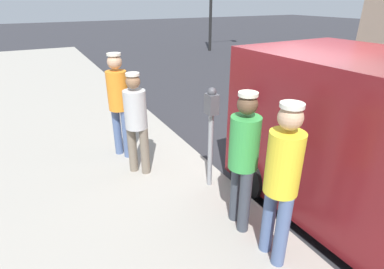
# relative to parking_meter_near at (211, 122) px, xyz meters

# --- Properties ---
(ground_plane) EXTENTS (80.00, 80.00, 0.00)m
(ground_plane) POSITION_rel_parking_meter_near_xyz_m (-1.35, 0.05, -1.18)
(ground_plane) COLOR #2D2D33
(sidewalk_slab) EXTENTS (5.00, 32.00, 0.15)m
(sidewalk_slab) POSITION_rel_parking_meter_near_xyz_m (2.15, 0.05, -1.11)
(sidewalk_slab) COLOR #9E998E
(sidewalk_slab) RESTS_ON ground
(parking_meter_near) EXTENTS (0.14, 0.18, 1.52)m
(parking_meter_near) POSITION_rel_parking_meter_near_xyz_m (0.00, 0.00, 0.00)
(parking_meter_near) COLOR gray
(parking_meter_near) RESTS_ON sidewalk_slab
(pedestrian_in_green) EXTENTS (0.34, 0.36, 1.71)m
(pedestrian_in_green) POSITION_rel_parking_meter_near_xyz_m (0.13, 0.92, -0.05)
(pedestrian_in_green) COLOR #383D47
(pedestrian_in_green) RESTS_ON sidewalk_slab
(pedestrian_in_orange) EXTENTS (0.34, 0.34, 1.81)m
(pedestrian_in_orange) POSITION_rel_parking_meter_near_xyz_m (0.88, -1.56, 0.02)
(pedestrian_in_orange) COLOR #4C608C
(pedestrian_in_orange) RESTS_ON sidewalk_slab
(pedestrian_in_gray) EXTENTS (0.34, 0.34, 1.63)m
(pedestrian_in_gray) POSITION_rel_parking_meter_near_xyz_m (0.81, -0.87, -0.10)
(pedestrian_in_gray) COLOR #726656
(pedestrian_in_gray) RESTS_ON sidewalk_slab
(pedestrian_in_yellow) EXTENTS (0.34, 0.36, 1.77)m
(pedestrian_in_yellow) POSITION_rel_parking_meter_near_xyz_m (0.11, 1.52, -0.01)
(pedestrian_in_yellow) COLOR #4C608C
(pedestrian_in_yellow) RESTS_ON sidewalk_slab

